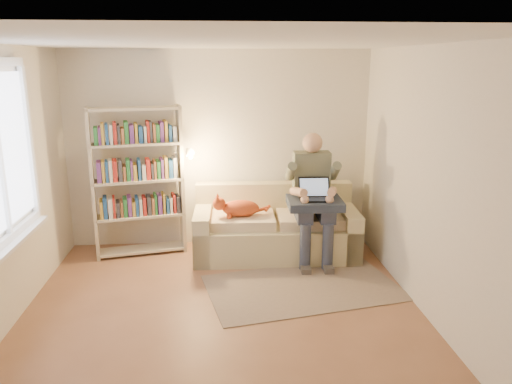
{
  "coord_description": "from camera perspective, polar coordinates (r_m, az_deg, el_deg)",
  "views": [
    {
      "loc": [
        -0.03,
        -4.35,
        2.45
      ],
      "look_at": [
        0.4,
        1.0,
        1.03
      ],
      "focal_mm": 35.0,
      "sensor_mm": 36.0,
      "label": 1
    }
  ],
  "objects": [
    {
      "name": "floor",
      "position": [
        4.99,
        -3.78,
        -14.66
      ],
      "size": [
        4.5,
        4.5,
        0.0
      ],
      "primitive_type": "plane",
      "color": "brown",
      "rests_on": "ground"
    },
    {
      "name": "ceiling",
      "position": [
        4.35,
        -4.38,
        16.73
      ],
      "size": [
        4.0,
        4.5,
        0.02
      ],
      "primitive_type": "cube",
      "color": "white",
      "rests_on": "wall_back"
    },
    {
      "name": "wall_right",
      "position": [
        4.93,
        19.86,
        0.41
      ],
      "size": [
        0.02,
        4.5,
        2.6
      ],
      "primitive_type": "cube",
      "color": "silver",
      "rests_on": "floor"
    },
    {
      "name": "wall_back",
      "position": [
        6.7,
        -4.28,
        4.85
      ],
      "size": [
        4.0,
        0.02,
        2.6
      ],
      "primitive_type": "cube",
      "color": "silver",
      "rests_on": "floor"
    },
    {
      "name": "wall_front",
      "position": [
        2.39,
        -3.44,
        -13.94
      ],
      "size": [
        4.0,
        0.02,
        2.6
      ],
      "primitive_type": "cube",
      "color": "silver",
      "rests_on": "floor"
    },
    {
      "name": "window",
      "position": [
        5.05,
        -26.78,
        0.9
      ],
      "size": [
        0.12,
        1.52,
        1.69
      ],
      "color": "white",
      "rests_on": "wall_left"
    },
    {
      "name": "sofa",
      "position": [
        6.49,
        2.22,
        -4.38
      ],
      "size": [
        2.1,
        1.0,
        0.88
      ],
      "rotation": [
        0.0,
        0.0,
        -0.03
      ],
      "color": "beige",
      "rests_on": "floor"
    },
    {
      "name": "person",
      "position": [
        6.23,
        6.51,
        0.12
      ],
      "size": [
        0.48,
        0.75,
        1.59
      ],
      "rotation": [
        0.0,
        0.0,
        -0.03
      ],
      "color": "#69705B",
      "rests_on": "sofa"
    },
    {
      "name": "cat",
      "position": [
        6.24,
        -2.25,
        -1.8
      ],
      "size": [
        0.71,
        0.26,
        0.26
      ],
      "rotation": [
        0.0,
        0.0,
        -0.03
      ],
      "color": "#E35E2C",
      "rests_on": "sofa"
    },
    {
      "name": "blanket",
      "position": [
        6.11,
        7.29,
        -1.26
      ],
      "size": [
        0.67,
        0.56,
        0.1
      ],
      "primitive_type": "cube",
      "rotation": [
        0.0,
        0.0,
        -0.03
      ],
      "color": "#242D3F",
      "rests_on": "person"
    },
    {
      "name": "laptop",
      "position": [
        6.09,
        7.3,
        -0.19
      ],
      "size": [
        0.39,
        0.35,
        0.31
      ],
      "rotation": [
        0.0,
        0.0,
        -0.03
      ],
      "color": "black",
      "rests_on": "blanket"
    },
    {
      "name": "bookshelf",
      "position": [
        6.48,
        -13.34,
        1.97
      ],
      "size": [
        1.31,
        0.52,
        1.92
      ],
      "rotation": [
        0.0,
        0.0,
        0.21
      ],
      "color": "beige",
      "rests_on": "floor"
    },
    {
      "name": "rug",
      "position": [
        5.67,
        5.39,
        -10.83
      ],
      "size": [
        2.29,
        1.62,
        0.01
      ],
      "primitive_type": "cube",
      "rotation": [
        0.0,
        0.0,
        0.2
      ],
      "color": "gray",
      "rests_on": "floor"
    }
  ]
}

